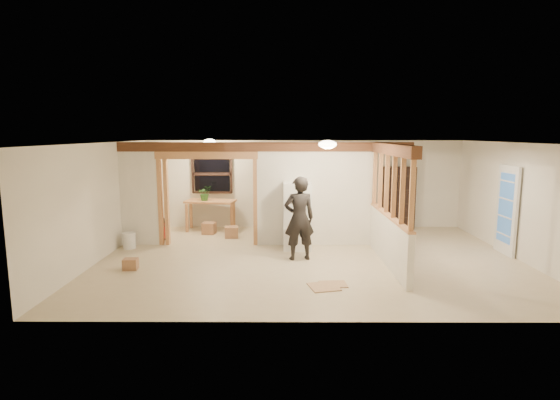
{
  "coord_description": "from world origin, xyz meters",
  "views": [
    {
      "loc": [
        -0.6,
        -9.21,
        2.7
      ],
      "look_at": [
        -0.65,
        0.4,
        1.23
      ],
      "focal_mm": 28.0,
      "sensor_mm": 36.0,
      "label": 1
    }
  ],
  "objects_px": {
    "shop_vac": "(160,229)",
    "work_table": "(211,215)",
    "bookshelf": "(399,198)",
    "refrigerator": "(297,216)",
    "woman": "(299,218)"
  },
  "relations": [
    {
      "from": "work_table",
      "to": "bookshelf",
      "type": "relative_size",
      "value": 0.76
    },
    {
      "from": "refrigerator",
      "to": "woman",
      "type": "relative_size",
      "value": 0.87
    },
    {
      "from": "woman",
      "to": "shop_vac",
      "type": "bearing_deg",
      "value": -38.39
    },
    {
      "from": "refrigerator",
      "to": "work_table",
      "type": "relative_size",
      "value": 1.16
    },
    {
      "from": "woman",
      "to": "bookshelf",
      "type": "distance_m",
      "value": 4.28
    },
    {
      "from": "refrigerator",
      "to": "bookshelf",
      "type": "xyz_separation_m",
      "value": [
        2.95,
        2.21,
        0.1
      ]
    },
    {
      "from": "bookshelf",
      "to": "woman",
      "type": "bearing_deg",
      "value": -133.47
    },
    {
      "from": "shop_vac",
      "to": "work_table",
      "type": "bearing_deg",
      "value": 44.66
    },
    {
      "from": "woman",
      "to": "bookshelf",
      "type": "bearing_deg",
      "value": -145.05
    },
    {
      "from": "shop_vac",
      "to": "bookshelf",
      "type": "relative_size",
      "value": 0.31
    },
    {
      "from": "refrigerator",
      "to": "shop_vac",
      "type": "relative_size",
      "value": 2.9
    },
    {
      "from": "bookshelf",
      "to": "refrigerator",
      "type": "bearing_deg",
      "value": -143.24
    },
    {
      "from": "refrigerator",
      "to": "woman",
      "type": "xyz_separation_m",
      "value": [
        0.01,
        -0.9,
        0.12
      ]
    },
    {
      "from": "work_table",
      "to": "bookshelf",
      "type": "xyz_separation_m",
      "value": [
        5.31,
        0.21,
        0.46
      ]
    },
    {
      "from": "refrigerator",
      "to": "work_table",
      "type": "distance_m",
      "value": 3.11
    }
  ]
}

